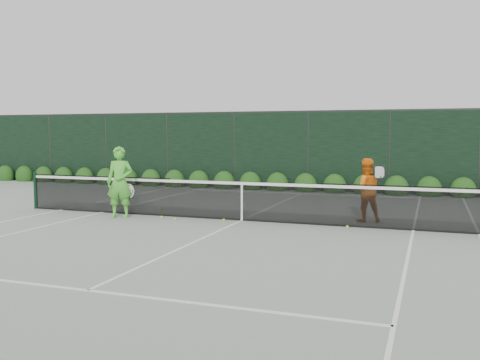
% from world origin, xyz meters
% --- Properties ---
extents(ground, '(80.00, 80.00, 0.00)m').
position_xyz_m(ground, '(0.00, 0.00, 0.00)').
color(ground, gray).
rests_on(ground, ground).
extents(tennis_net, '(12.90, 0.10, 1.07)m').
position_xyz_m(tennis_net, '(-0.02, 0.00, 0.53)').
color(tennis_net, '#11331D').
rests_on(tennis_net, ground).
extents(player_woman, '(0.78, 0.62, 1.86)m').
position_xyz_m(player_woman, '(-3.16, -0.60, 0.93)').
color(player_woman, '#53C339').
rests_on(player_woman, ground).
extents(player_man, '(0.97, 0.83, 1.58)m').
position_xyz_m(player_man, '(2.93, 0.95, 0.79)').
color(player_man, orange).
rests_on(player_man, ground).
extents(court_lines, '(11.03, 23.83, 0.01)m').
position_xyz_m(court_lines, '(0.00, 0.00, 0.01)').
color(court_lines, white).
rests_on(court_lines, ground).
extents(windscreen_fence, '(32.00, 21.07, 3.06)m').
position_xyz_m(windscreen_fence, '(0.00, -2.71, 1.51)').
color(windscreen_fence, black).
rests_on(windscreen_fence, ground).
extents(hedge_row, '(31.66, 0.65, 0.94)m').
position_xyz_m(hedge_row, '(-0.00, 7.15, 0.23)').
color(hedge_row, '#15350E').
rests_on(hedge_row, ground).
extents(tennis_balls, '(5.52, 1.60, 0.07)m').
position_xyz_m(tennis_balls, '(-0.84, -0.08, 0.03)').
color(tennis_balls, '#D6EB34').
rests_on(tennis_balls, ground).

